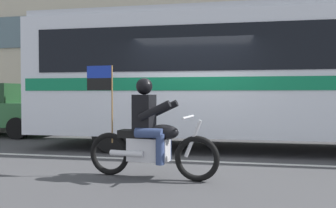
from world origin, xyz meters
name	(u,v)px	position (x,y,z in m)	size (l,w,h in m)	color
ground_plane	(193,156)	(0.00, 0.00, 0.00)	(60.00, 60.00, 0.00)	#3D3D3F
sidewalk_curb	(212,129)	(0.00, 5.10, 0.07)	(28.00, 3.80, 0.15)	#B7B2A8
lane_center_stripe	(189,161)	(0.00, -0.60, 0.00)	(26.60, 0.14, 0.01)	silver
transit_bus	(278,70)	(1.85, 1.19, 1.88)	(11.66, 2.81, 3.22)	silver
motorcycle_with_rider	(150,136)	(-0.39, -2.11, 0.67)	(2.19, 0.65, 1.78)	black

